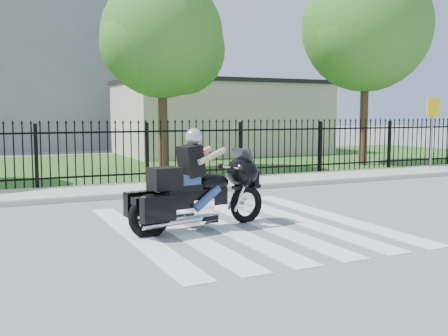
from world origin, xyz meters
name	(u,v)px	position (x,y,z in m)	size (l,w,h in m)	color
ground	(243,226)	(0.00, 0.00, 0.00)	(120.00, 120.00, 0.00)	slate
crosswalk	(243,225)	(0.00, 0.00, 0.01)	(5.00, 5.50, 0.01)	silver
sidewalk	(158,188)	(0.00, 5.00, 0.06)	(40.00, 2.00, 0.12)	#ADAAA3
curb	(171,193)	(0.00, 4.00, 0.06)	(40.00, 0.12, 0.12)	#ADAAA3
grass_strip	(102,166)	(0.00, 12.00, 0.01)	(40.00, 12.00, 0.02)	#325D1F
iron_fence	(147,154)	(0.00, 6.00, 0.90)	(26.00, 0.04, 1.80)	black
tree_mid	(162,37)	(1.50, 9.00, 4.67)	(4.20, 4.20, 6.78)	#382316
tree_right	(366,27)	(9.50, 8.00, 5.39)	(5.00, 5.00, 7.90)	#382316
building_low	(221,119)	(7.00, 16.00, 1.75)	(10.00, 6.00, 3.50)	#BDB49D
building_low_roof	(221,83)	(7.00, 16.00, 3.60)	(10.20, 6.20, 0.20)	black
motorcycle_rider	(197,188)	(-0.90, 0.08, 0.76)	(2.78, 1.20, 1.85)	black
traffic_sign	(433,118)	(10.14, 5.13, 1.90)	(0.54, 0.09, 2.49)	gray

